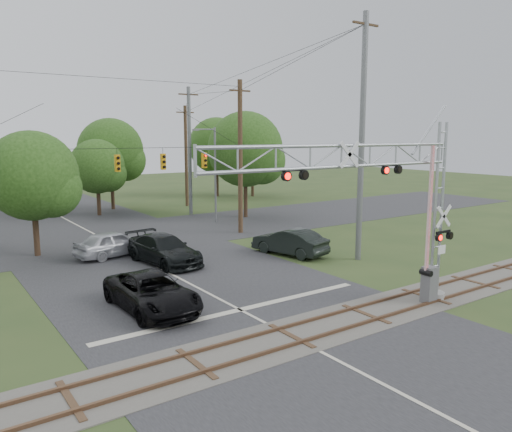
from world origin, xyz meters
TOP-DOWN VIEW (x-y plane):
  - ground at (0.00, 0.00)m, footprint 160.00×160.00m
  - road_main at (0.00, 10.00)m, footprint 14.00×90.00m
  - road_cross at (0.00, 24.00)m, footprint 90.00×12.00m
  - railroad_track at (0.00, 2.00)m, footprint 90.00×3.20m
  - crossing_gantry at (4.42, 1.63)m, footprint 12.78×1.02m
  - traffic_signal_span at (0.93, 20.00)m, footprint 19.34×0.36m
  - pickup_black at (-3.06, 7.72)m, footprint 2.73×5.69m
  - car_dark at (0.70, 14.71)m, footprint 3.05×6.02m
  - sedan_silver at (-1.14, 18.18)m, footprint 5.08×2.91m
  - suv_dark at (8.11, 12.23)m, footprint 2.88×5.26m
  - streetlight at (10.11, 25.09)m, footprint 2.16×0.23m
  - utility_poles at (2.15, 22.23)m, footprint 26.48×27.05m
  - treeline at (0.15, 35.45)m, footprint 53.22×26.41m

SIDE VIEW (x-z plane):
  - ground at x=0.00m, z-range 0.00..0.00m
  - road_main at x=0.00m, z-range 0.00..0.02m
  - road_cross at x=0.00m, z-range 0.00..0.02m
  - railroad_track at x=0.00m, z-range -0.05..0.11m
  - pickup_black at x=-3.06m, z-range 0.00..1.57m
  - sedan_silver at x=-1.14m, z-range 0.00..1.63m
  - suv_dark at x=8.11m, z-range 0.00..1.65m
  - car_dark at x=0.70m, z-range 0.00..1.67m
  - streetlight at x=10.11m, z-range 0.48..8.58m
  - crossing_gantry at x=4.42m, z-range 1.00..9.01m
  - traffic_signal_span at x=0.93m, z-range -0.01..11.49m
  - treeline at x=0.15m, z-range 0.98..10.86m
  - utility_poles at x=2.15m, z-range -0.88..13.45m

